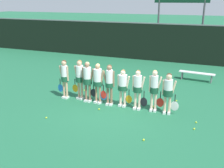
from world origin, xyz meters
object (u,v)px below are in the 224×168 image
player_6 (138,87)px  player_3 (98,80)px  player_5 (123,85)px  bench_courtside (197,74)px  tennis_ball_3 (154,106)px  tennis_ball_8 (176,101)px  tennis_ball_2 (194,129)px  player_1 (80,76)px  player_8 (168,90)px  tennis_ball_7 (46,118)px  player_4 (109,82)px  player_0 (64,76)px  tennis_ball_6 (84,90)px  tennis_ball_4 (139,97)px  tennis_ball_1 (99,109)px  tennis_ball_5 (196,122)px  scoreboard (182,0)px  player_2 (88,78)px  tennis_ball_0 (144,140)px  player_7 (154,88)px

player_6 → player_3: bearing=178.6°
player_3 → player_5: size_ratio=1.10×
player_3 → bench_courtside: bearing=63.3°
tennis_ball_3 → tennis_ball_8: bearing=52.6°
player_6 → tennis_ball_2: bearing=-23.7°
player_1 → tennis_ball_2: bearing=-1.6°
player_8 → tennis_ball_7: bearing=-159.5°
player_1 → player_8: bearing=9.1°
player_4 → player_6: player_4 is taller
player_0 → player_4: 2.17m
player_0 → tennis_ball_6: 1.60m
player_0 → tennis_ball_4: (3.10, 1.27, -1.02)m
tennis_ball_1 → tennis_ball_8: tennis_ball_1 is taller
tennis_ball_4 → tennis_ball_5: bearing=-32.3°
player_4 → tennis_ball_8: bearing=24.0°
player_3 → tennis_ball_6: (-1.30, 1.18, -1.02)m
player_1 → tennis_ball_3: size_ratio=25.75×
player_8 → tennis_ball_3: size_ratio=23.60×
player_5 → tennis_ball_5: bearing=-3.1°
player_6 → tennis_ball_1: (-1.43, -0.67, -0.94)m
player_0 → tennis_ball_3: (4.00, 0.44, -1.02)m
player_4 → tennis_ball_5: 3.78m
player_8 → tennis_ball_3: bearing=139.6°
scoreboard → player_3: size_ratio=3.07×
tennis_ball_5 → player_2: bearing=174.6°
scoreboard → bench_courtside: bearing=-72.1°
tennis_ball_8 → scoreboard: bearing=98.4°
player_2 → tennis_ball_8: (3.64, 1.46, -1.04)m
player_6 → tennis_ball_6: player_6 is taller
player_0 → player_6: bearing=5.6°
tennis_ball_0 → tennis_ball_1: 2.90m
player_0 → player_7: (4.08, 0.06, -0.06)m
tennis_ball_8 → tennis_ball_3: bearing=-127.4°
tennis_ball_6 → tennis_ball_3: bearing=-11.6°
player_0 → player_5: size_ratio=1.11×
player_6 → tennis_ball_3: (0.58, 0.44, -0.94)m
player_0 → player_1: player_1 is taller
player_2 → tennis_ball_1: 1.50m
tennis_ball_5 → player_7: bearing=163.9°
tennis_ball_0 → tennis_ball_5: size_ratio=1.08×
scoreboard → tennis_ball_1: scoreboard is taller
player_0 → tennis_ball_7: bearing=-72.1°
bench_courtside → tennis_ball_2: 6.03m
tennis_ball_8 → tennis_ball_7: bearing=-140.0°
player_2 → player_7: (2.92, 0.06, -0.07)m
bench_courtside → player_3: bearing=-120.5°
tennis_ball_8 → player_8: bearing=-96.2°
tennis_ball_3 → tennis_ball_7: bearing=-143.7°
player_0 → player_6: (3.42, -0.01, -0.08)m
player_0 → tennis_ball_8: player_0 is taller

